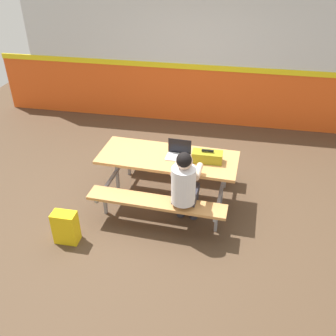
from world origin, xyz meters
TOP-DOWN VIEW (x-y plane):
  - ground_plane at (0.00, 0.00)m, footprint 10.00×10.00m
  - accent_backdrop at (0.00, 2.74)m, footprint 8.00×0.14m
  - picnic_table_main at (0.01, 0.00)m, footprint 1.94×1.64m
  - student_nearer at (0.32, -0.57)m, footprint 0.38×0.53m
  - laptop_silver at (0.15, 0.03)m, footprint 0.33×0.24m
  - toolbox_grey at (0.54, -0.03)m, footprint 0.40×0.18m
  - backpack_dark at (-1.09, -1.08)m, footprint 0.30×0.22m

SIDE VIEW (x-z plane):
  - ground_plane at x=0.00m, z-range -0.02..0.00m
  - backpack_dark at x=-1.09m, z-range 0.00..0.44m
  - picnic_table_main at x=0.01m, z-range 0.21..0.95m
  - student_nearer at x=0.32m, z-range 0.10..1.31m
  - laptop_silver at x=0.15m, z-range 0.67..0.90m
  - toolbox_grey at x=0.54m, z-range 0.72..0.90m
  - accent_backdrop at x=0.00m, z-range -0.05..2.55m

